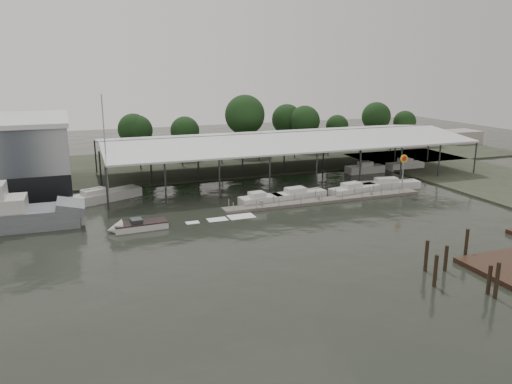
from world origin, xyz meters
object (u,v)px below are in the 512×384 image
object	(u,v)px
white_sailboat	(104,196)
speedboat_underway	(136,226)
grey_trawler	(0,216)
shell_fuel_sign	(403,166)

from	to	relation	value
white_sailboat	speedboat_underway	world-z (taller)	white_sailboat
white_sailboat	speedboat_underway	distance (m)	14.06
grey_trawler	white_sailboat	xyz separation A→B (m)	(11.48, 8.63, -0.92)
grey_trawler	speedboat_underway	world-z (taller)	grey_trawler
grey_trawler	speedboat_underway	xyz separation A→B (m)	(13.75, -5.25, -1.19)
grey_trawler	white_sailboat	world-z (taller)	white_sailboat
speedboat_underway	shell_fuel_sign	bearing A→B (deg)	-178.35
shell_fuel_sign	speedboat_underway	bearing A→B (deg)	-175.40
white_sailboat	speedboat_underway	xyz separation A→B (m)	(2.27, -13.87, -0.27)
shell_fuel_sign	grey_trawler	bearing A→B (deg)	177.42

